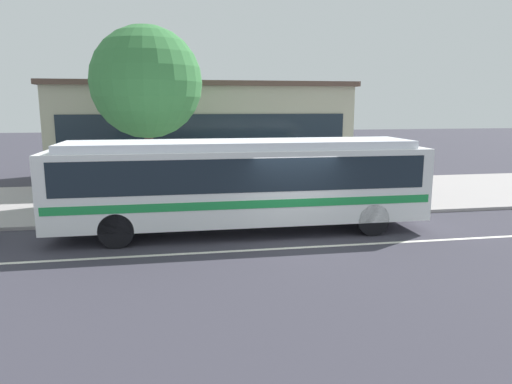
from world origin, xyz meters
TOP-DOWN VIEW (x-y plane):
  - ground_plane at (0.00, 0.00)m, footprint 120.00×120.00m
  - sidewalk_slab at (0.00, 6.54)m, footprint 60.00×8.00m
  - lane_stripe_center at (0.00, -0.80)m, footprint 56.00×0.16m
  - transit_bus at (-1.42, 1.19)m, footprint 11.60×2.56m
  - pedestrian_waiting_near_sign at (-4.52, 3.91)m, footprint 0.47×0.47m
  - bus_stop_sign at (3.57, 2.98)m, footprint 0.08×0.44m
  - street_tree_near_stop at (-4.43, 5.79)m, footprint 4.28×4.28m
  - station_building at (-1.93, 12.63)m, footprint 15.07×7.29m

SIDE VIEW (x-z plane):
  - ground_plane at x=0.00m, z-range 0.00..0.00m
  - lane_stripe_center at x=0.00m, z-range 0.00..0.01m
  - sidewalk_slab at x=0.00m, z-range 0.00..0.12m
  - pedestrian_waiting_near_sign at x=-4.52m, z-range 0.25..1.87m
  - bus_stop_sign at x=3.57m, z-range 0.46..2.79m
  - transit_bus at x=-1.42m, z-range 0.24..3.13m
  - station_building at x=-1.93m, z-range 0.01..5.12m
  - street_tree_near_stop at x=-4.43m, z-range 1.39..8.24m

